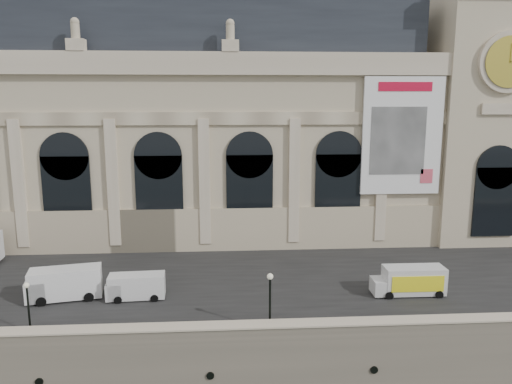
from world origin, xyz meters
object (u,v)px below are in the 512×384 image
Objects in this scene: van_c at (133,287)px; lamp_right at (270,303)px; van_b at (61,284)px; box_truck at (410,281)px; lamp_left at (29,308)px.

lamp_right is at bearing -30.97° from van_c.
van_b reaches higher than box_truck.
lamp_left is at bearing 177.57° from lamp_right.
lamp_right is (17.47, -7.06, 0.85)m from van_b.
van_b is 18.86m from lamp_right.
box_truck is 1.41× the size of lamp_right.
lamp_right is (17.82, -0.76, 0.27)m from lamp_left.
lamp_right is at bearing -2.43° from lamp_left.
van_c is 8.93m from lamp_left.
lamp_left is 17.83m from lamp_right.
van_b is 30.49m from box_truck.
lamp_left is (-30.82, -5.41, 0.69)m from box_truck.
lamp_left is 0.88× the size of lamp_right.
box_truck is 14.43m from lamp_right.
lamp_right is at bearing -22.00° from van_b.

